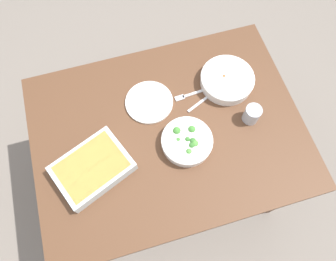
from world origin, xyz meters
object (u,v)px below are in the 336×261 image
Objects in this scene: baking_dish at (92,168)px; side_plate at (149,102)px; fork_on_table at (190,95)px; stew_bowl at (227,80)px; drink_cup at (252,115)px; spoon_by_stew at (207,98)px; broccoli_bowl at (187,141)px.

baking_dish is 0.39m from side_plate.
baking_dish is 0.55m from fork_on_table.
drink_cup reaches higher than stew_bowl.
side_plate reaches higher than spoon_by_stew.
stew_bowl reaches higher than side_plate.
side_plate is 1.31× the size of spoon_by_stew.
baking_dish reaches higher than spoon_by_stew.
baking_dish is 4.25× the size of drink_cup.
baking_dish is (-0.68, -0.24, 0.00)m from stew_bowl.
baking_dish is 0.72m from drink_cup.
broccoli_bowl reaches higher than stew_bowl.
broccoli_bowl reaches higher than baking_dish.
side_plate is at bearing 153.83° from drink_cup.
side_plate is (-0.10, 0.24, -0.02)m from broccoli_bowl.
drink_cup is (0.72, 0.04, 0.00)m from baking_dish.
spoon_by_stew is at bearing -10.97° from side_plate.
spoon_by_stew is at bearing 135.06° from drink_cup.
side_plate is (0.31, 0.25, -0.03)m from baking_dish.
broccoli_bowl reaches higher than spoon_by_stew.
stew_bowl is 0.70× the size of baking_dish.
spoon_by_stew is at bearing 18.87° from baking_dish.
drink_cup reaches higher than side_plate.
broccoli_bowl is 0.25m from fork_on_table.
stew_bowl reaches higher than spoon_by_stew.
stew_bowl is 0.72m from baking_dish.
drink_cup is at bearing -78.92° from stew_bowl.
broccoli_bowl reaches higher than side_plate.
stew_bowl is at bearing 101.08° from drink_cup.
drink_cup is at bearing -44.94° from spoon_by_stew.
baking_dish is (-0.41, -0.00, 0.00)m from broccoli_bowl.
stew_bowl is 0.18m from fork_on_table.
baking_dish is at bearing -141.36° from side_plate.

